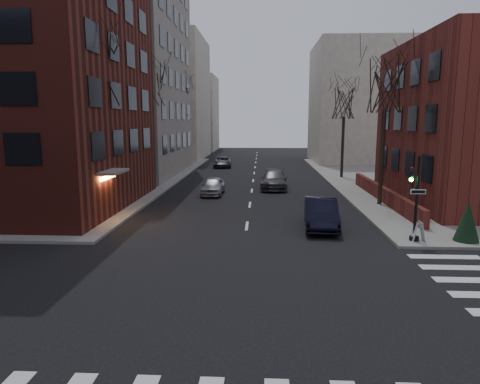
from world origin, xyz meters
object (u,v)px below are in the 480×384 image
object	(u,v)px
tree_left_b	(149,83)
evergreen_shrub	(468,221)
tree_right_a	(386,85)
tree_left_a	(96,72)
sandwich_board	(418,231)
streetlamp_far	(189,133)
streetlamp_near	(146,140)
car_lane_gray	(274,180)
car_lane_far	(222,162)
parked_sedan	(321,213)
tree_left_c	(180,101)
car_lane_silver	(213,186)
traffic_signal	(415,204)
tree_right_b	(344,101)

from	to	relation	value
tree_left_b	evergreen_shrub	size ratio (longest dim) A/B	5.71
tree_left_b	tree_right_a	distance (m)	19.35
tree_left_a	sandwich_board	bearing A→B (deg)	-16.54
streetlamp_far	evergreen_shrub	distance (m)	37.99
tree_left_a	streetlamp_near	size ratio (longest dim) A/B	1.63
car_lane_gray	sandwich_board	size ratio (longest dim) A/B	5.72
streetlamp_near	car_lane_gray	bearing A→B (deg)	17.63
car_lane_gray	sandwich_board	world-z (taller)	car_lane_gray
car_lane_far	parked_sedan	bearing A→B (deg)	-78.50
tree_left_c	car_lane_silver	size ratio (longest dim) A/B	2.44
tree_left_b	car_lane_silver	xyz separation A→B (m)	(5.80, -4.02, -8.23)
traffic_signal	tree_right_b	size ratio (longest dim) A/B	0.44
traffic_signal	tree_left_c	distance (m)	35.76
tree_right_a	streetlamp_far	xyz separation A→B (m)	(-17.00, 24.00, -3.79)
tree_left_a	tree_right_a	world-z (taller)	tree_left_a
tree_left_b	tree_left_c	world-z (taller)	tree_left_b
tree_left_a	tree_left_c	xyz separation A→B (m)	(0.00, 26.00, -0.44)
tree_left_c	sandwich_board	bearing A→B (deg)	-61.35
traffic_signal	parked_sedan	size ratio (longest dim) A/B	0.83
tree_left_a	car_lane_far	distance (m)	29.37
streetlamp_far	parked_sedan	distance (m)	32.74
traffic_signal	tree_left_c	world-z (taller)	tree_left_c
tree_right_b	car_lane_far	distance (m)	17.65
tree_right_b	streetlamp_far	size ratio (longest dim) A/B	1.46
car_lane_silver	car_lane_far	distance (m)	19.95
tree_left_c	streetlamp_far	distance (m)	4.33
tree_left_b	parked_sedan	bearing A→B (deg)	-47.95
parked_sedan	car_lane_silver	size ratio (longest dim) A/B	1.21
streetlamp_near	tree_right_a	bearing A→B (deg)	-13.24
tree_left_a	streetlamp_far	bearing A→B (deg)	88.77
tree_right_b	evergreen_shrub	distance (m)	23.92
car_lane_gray	streetlamp_near	bearing A→B (deg)	-159.24
tree_left_b	car_lane_silver	bearing A→B (deg)	-34.72
streetlamp_near	sandwich_board	distance (m)	21.23
car_lane_far	tree_right_b	bearing A→B (deg)	-41.10
tree_right_a	evergreen_shrub	world-z (taller)	tree_right_a
streetlamp_near	evergreen_shrub	world-z (taller)	streetlamp_near
tree_right_b	tree_left_b	bearing A→B (deg)	-161.18
tree_left_c	streetlamp_near	bearing A→B (deg)	-88.09
parked_sedan	car_lane_gray	distance (m)	13.56
car_lane_far	evergreen_shrub	world-z (taller)	evergreen_shrub
tree_right_a	parked_sedan	size ratio (longest dim) A/B	2.01
tree_right_b	traffic_signal	bearing A→B (deg)	-92.15
tree_left_b	tree_right_b	bearing A→B (deg)	18.82
traffic_signal	tree_left_a	world-z (taller)	tree_left_a
tree_right_b	streetlamp_far	xyz separation A→B (m)	(-17.00, 10.00, -3.35)
tree_right_b	sandwich_board	distance (m)	24.08
car_lane_gray	sandwich_board	distance (m)	17.41
car_lane_gray	car_lane_far	size ratio (longest dim) A/B	1.14
tree_left_a	car_lane_far	bearing A→B (deg)	80.35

